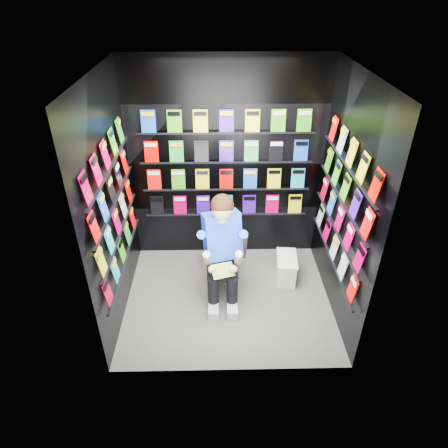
{
  "coord_description": "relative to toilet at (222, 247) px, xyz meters",
  "views": [
    {
      "loc": [
        -0.13,
        -3.54,
        3.33
      ],
      "look_at": [
        -0.05,
        0.15,
        0.97
      ],
      "focal_mm": 32.0,
      "sensor_mm": 36.0,
      "label": 1
    }
  ],
  "objects": [
    {
      "name": "toilet",
      "position": [
        0.0,
        0.0,
        0.0
      ],
      "size": [
        0.61,
        0.84,
        0.73
      ],
      "primitive_type": "imported",
      "rotation": [
        0.0,
        0.0,
        3.43
      ],
      "color": "white",
      "rests_on": "floor"
    },
    {
      "name": "wall_back",
      "position": [
        0.07,
        0.44,
        0.93
      ],
      "size": [
        2.4,
        0.04,
        2.6
      ],
      "primitive_type": "cube",
      "color": "black",
      "rests_on": "floor"
    },
    {
      "name": "longbox_lid",
      "position": [
        0.81,
        -0.19,
        -0.05
      ],
      "size": [
        0.28,
        0.44,
        0.03
      ],
      "primitive_type": "cube",
      "rotation": [
        0.0,
        0.0,
        -0.09
      ],
      "color": "white",
      "rests_on": "longbox"
    },
    {
      "name": "reader",
      "position": [
        0.0,
        -0.38,
        0.43
      ],
      "size": [
        0.76,
        0.94,
        1.5
      ],
      "primitive_type": null,
      "rotation": [
        0.0,
        0.0,
        0.29
      ],
      "color": "#0A3CF2",
      "rests_on": "toilet"
    },
    {
      "name": "wall_front",
      "position": [
        0.07,
        -1.56,
        0.93
      ],
      "size": [
        2.4,
        0.04,
        2.6
      ],
      "primitive_type": "cube",
      "color": "black",
      "rests_on": "floor"
    },
    {
      "name": "comics_right",
      "position": [
        1.24,
        -0.56,
        0.94
      ],
      "size": [
        0.06,
        1.7,
        1.37
      ],
      "primitive_type": null,
      "color": "#F70800",
      "rests_on": "wall_right"
    },
    {
      "name": "ceiling",
      "position": [
        0.07,
        -0.56,
        2.23
      ],
      "size": [
        2.4,
        2.4,
        0.0
      ],
      "primitive_type": "plane",
      "color": "white",
      "rests_on": "floor"
    },
    {
      "name": "comics_back",
      "position": [
        0.07,
        0.41,
        0.94
      ],
      "size": [
        2.1,
        0.06,
        1.37
      ],
      "primitive_type": null,
      "color": "#F70800",
      "rests_on": "wall_back"
    },
    {
      "name": "wall_right",
      "position": [
        1.27,
        -0.56,
        0.93
      ],
      "size": [
        0.04,
        2.0,
        2.6
      ],
      "primitive_type": "cube",
      "color": "black",
      "rests_on": "floor"
    },
    {
      "name": "longbox",
      "position": [
        0.81,
        -0.19,
        -0.22
      ],
      "size": [
        0.26,
        0.42,
        0.3
      ],
      "primitive_type": "cube",
      "rotation": [
        0.0,
        0.0,
        -0.09
      ],
      "color": "white",
      "rests_on": "floor"
    },
    {
      "name": "comics_left",
      "position": [
        -1.1,
        -0.56,
        0.94
      ],
      "size": [
        0.06,
        1.7,
        1.37
      ],
      "primitive_type": null,
      "color": "#F70800",
      "rests_on": "wall_left"
    },
    {
      "name": "wall_left",
      "position": [
        -1.13,
        -0.56,
        0.93
      ],
      "size": [
        0.04,
        2.0,
        2.6
      ],
      "primitive_type": "cube",
      "color": "black",
      "rests_on": "floor"
    },
    {
      "name": "floor",
      "position": [
        0.07,
        -0.56,
        -0.37
      ],
      "size": [
        2.4,
        2.4,
        0.0
      ],
      "primitive_type": "plane",
      "color": "#62625F",
      "rests_on": "ground"
    },
    {
      "name": "held_comic",
      "position": [
        0.0,
        -0.73,
        0.21
      ],
      "size": [
        0.27,
        0.2,
        0.1
      ],
      "primitive_type": "cube",
      "rotation": [
        -0.96,
        0.0,
        0.29
      ],
      "color": "green",
      "rests_on": "reader"
    }
  ]
}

